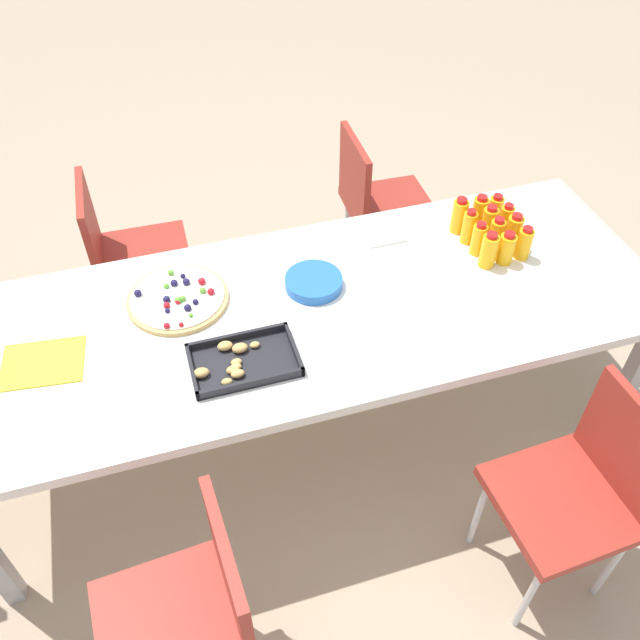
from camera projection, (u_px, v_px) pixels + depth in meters
The scene contains 23 objects.
ground_plane at pixel (311, 430), 2.86m from camera, with size 12.00×12.00×0.00m, color tan.
party_table at pixel (310, 318), 2.38m from camera, with size 2.54×0.91×0.73m.
chair_far_left at pixel (584, 487), 2.09m from camera, with size 0.42×0.42×0.83m.
chair_far_right at pixel (193, 611), 1.82m from camera, with size 0.43×0.43×0.83m.
chair_near_right at pixel (126, 250), 2.92m from camera, with size 0.41×0.41×0.83m.
chair_near_left at pixel (377, 200), 3.19m from camera, with size 0.41×0.41×0.83m.
juice_bottle_0 at pixel (495, 211), 2.64m from camera, with size 0.06×0.06×0.14m.
juice_bottle_1 at pixel (479, 213), 2.62m from camera, with size 0.06×0.06×0.15m.
juice_bottle_2 at pixel (459, 216), 2.60m from camera, with size 0.06×0.06×0.15m.
juice_bottle_3 at pixel (505, 221), 2.58m from camera, with size 0.05×0.05×0.15m.
juice_bottle_4 at pixel (489, 224), 2.56m from camera, with size 0.06×0.06×0.15m.
juice_bottle_5 at pixel (469, 227), 2.55m from camera, with size 0.05×0.05×0.15m.
juice_bottle_6 at pixel (513, 232), 2.53m from camera, with size 0.06×0.06×0.15m.
juice_bottle_7 at pixel (496, 235), 2.52m from camera, with size 0.05×0.05×0.15m.
juice_bottle_8 at pixel (479, 239), 2.51m from camera, with size 0.05×0.05×0.14m.
juice_bottle_9 at pixel (524, 244), 2.49m from camera, with size 0.06×0.06×0.14m.
juice_bottle_10 at pixel (506, 248), 2.47m from camera, with size 0.06×0.06×0.13m.
juice_bottle_11 at pixel (489, 250), 2.45m from camera, with size 0.06×0.06×0.15m.
fruit_pizza at pixel (178, 298), 2.35m from camera, with size 0.36×0.36×0.05m.
snack_tray at pixel (241, 361), 2.14m from camera, with size 0.35×0.22×0.04m.
plate_stack at pixel (314, 282), 2.40m from camera, with size 0.21×0.21×0.04m.
napkin_stack at pixel (382, 233), 2.63m from camera, with size 0.15×0.15×0.01m, color white.
paper_folder at pixel (43, 364), 2.15m from camera, with size 0.26×0.20×0.01m, color yellow.
Camera 1 is at (0.46, 1.62, 2.35)m, focal length 37.52 mm.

